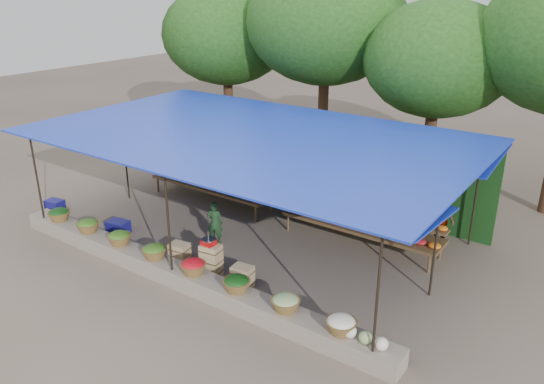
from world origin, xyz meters
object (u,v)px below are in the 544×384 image
Objects in this scene: crate_counter at (210,263)px; vendor_seated at (215,223)px; blue_crate_front at (55,205)px; weighing_scale at (209,241)px; blue_crate_back at (118,227)px.

vendor_seated is (-0.96, 1.28, 0.26)m from crate_counter.
vendor_seated reaches higher than crate_counter.
vendor_seated is 2.28× the size of blue_crate_front.
weighing_scale is 1.61m from vendor_seated.
weighing_scale is 0.66× the size of blue_crate_front.
blue_crate_front is at bearing 173.03° from blue_crate_back.
blue_crate_back reaches higher than blue_crate_front.
crate_counter is at bearing -11.80° from blue_crate_front.
crate_counter is 4.76× the size of blue_crate_front.
crate_counter is 1.63m from vendor_seated.
crate_counter is at bearing 0.00° from weighing_scale.
vendor_seated is 2.04× the size of blue_crate_back.
crate_counter reaches higher than blue_crate_front.
weighing_scale is 3.54m from blue_crate_back.
blue_crate_back is at bearing 176.15° from crate_counter.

